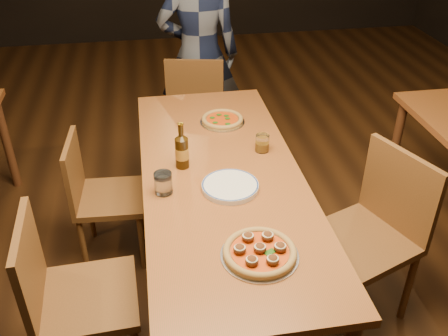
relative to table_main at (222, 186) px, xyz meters
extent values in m
plane|color=black|center=(0.00, 0.00, -0.68)|extent=(9.00, 9.00, 0.00)
cube|color=brown|center=(0.00, 0.00, 0.05)|extent=(0.80, 2.00, 0.04)
cylinder|color=#542C18|center=(-0.34, 0.94, -0.32)|extent=(0.06, 0.06, 0.71)
cylinder|color=#542C18|center=(0.34, 0.94, -0.32)|extent=(0.06, 0.06, 0.71)
cylinder|color=#542C18|center=(-1.36, 1.24, -0.32)|extent=(0.06, 0.06, 0.71)
cylinder|color=#542C18|center=(1.36, 0.74, -0.32)|extent=(0.06, 0.06, 0.71)
cylinder|color=#B7B7BF|center=(0.05, -0.61, 0.07)|extent=(0.32, 0.32, 0.01)
cylinder|color=#AC7E47|center=(0.05, -0.61, 0.09)|extent=(0.30, 0.30, 0.02)
torus|color=#AC7E47|center=(0.05, -0.61, 0.09)|extent=(0.30, 0.30, 0.03)
cylinder|color=red|center=(0.05, -0.61, 0.10)|extent=(0.24, 0.24, 0.00)
cylinder|color=#B7B7BF|center=(0.09, 0.56, 0.07)|extent=(0.27, 0.27, 0.01)
cylinder|color=#AC7E47|center=(0.09, 0.56, 0.08)|extent=(0.25, 0.25, 0.02)
torus|color=#AC7E47|center=(0.09, 0.56, 0.09)|extent=(0.25, 0.25, 0.03)
cylinder|color=red|center=(0.09, 0.56, 0.09)|extent=(0.19, 0.19, 0.00)
cylinder|color=white|center=(0.02, -0.13, 0.08)|extent=(0.28, 0.28, 0.03)
cylinder|color=black|center=(-0.19, 0.11, 0.15)|extent=(0.07, 0.07, 0.16)
cylinder|color=black|center=(-0.19, 0.11, 0.28)|extent=(0.03, 0.03, 0.08)
cylinder|color=#C1892E|center=(-0.19, 0.11, 0.15)|extent=(0.07, 0.07, 0.06)
cylinder|color=white|center=(-0.30, -0.11, 0.13)|extent=(0.09, 0.09, 0.11)
cylinder|color=#8F5B10|center=(0.25, 0.20, 0.12)|extent=(0.08, 0.08, 0.09)
imported|color=black|center=(0.07, 1.49, 0.15)|extent=(0.63, 0.44, 1.66)
camera|label=1|loc=(-0.34, -2.07, 1.45)|focal=40.00mm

